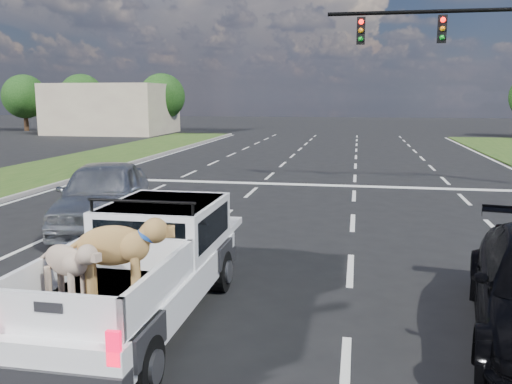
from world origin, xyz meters
TOP-DOWN VIEW (x-y plane):
  - ground at (0.00, 0.00)m, footprint 160.00×160.00m
  - road_markings at (0.00, 6.56)m, footprint 17.75×60.00m
  - curb_left at (-9.05, 6.00)m, footprint 0.15×60.00m
  - building_left at (-20.00, 36.00)m, footprint 10.00×8.00m
  - tree_far_a at (-30.00, 38.00)m, footprint 4.20×4.20m
  - tree_far_b at (-24.00, 38.00)m, footprint 4.20×4.20m
  - tree_far_c at (-16.00, 38.00)m, footprint 4.20×4.20m
  - pickup_truck at (-1.20, -2.98)m, footprint 1.84×4.83m
  - silver_sedan at (-4.41, 2.36)m, footprint 3.26×5.29m

SIDE VIEW (x-z plane):
  - ground at x=0.00m, z-range 0.00..0.00m
  - road_markings at x=0.00m, z-range 0.00..0.01m
  - curb_left at x=-9.05m, z-range 0.00..0.14m
  - silver_sedan at x=-4.41m, z-range 0.00..1.68m
  - pickup_truck at x=-1.20m, z-range -0.05..1.76m
  - building_left at x=-20.00m, z-range 0.00..4.40m
  - tree_far_a at x=-30.00m, z-range 0.59..5.99m
  - tree_far_b at x=-24.00m, z-range 0.59..5.99m
  - tree_far_c at x=-16.00m, z-range 0.59..5.99m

